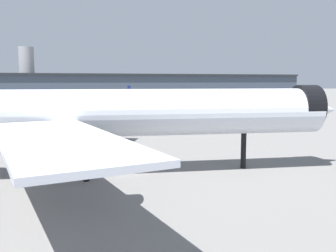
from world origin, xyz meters
The scene contains 5 objects.
ground centered at (0.00, 0.00, 0.00)m, with size 900.00×900.00×0.00m, color slate.
airliner_near_gate centered at (-2.50, -0.30, 7.89)m, with size 65.58×59.66×17.92m.
airliner_far_taxiway centered at (15.39, 133.77, 4.26)m, with size 29.53×32.96×9.68m.
terminal_building centered at (37.58, 216.60, 8.80)m, with size 254.60×45.60×34.12m.
baggage_cart_trailing centered at (-0.78, 37.13, 0.98)m, with size 2.42×1.97×1.82m.
Camera 1 is at (-6.60, -48.43, 12.20)m, focal length 39.49 mm.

